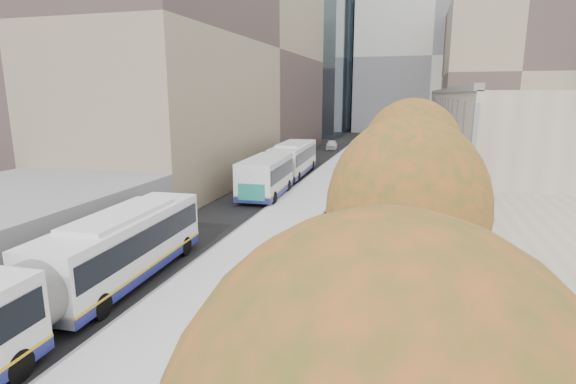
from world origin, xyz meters
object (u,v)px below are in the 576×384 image
(bus_shelter, at_px, (463,248))
(cyclist, at_px, (345,267))
(distant_car, at_px, (332,145))
(bus_near, at_px, (60,281))
(bus_far, at_px, (283,165))

(bus_shelter, xyz_separation_m, cyclist, (-4.49, 0.43, -1.43))
(cyclist, distance_m, distant_car, 46.74)
(bus_near, distance_m, bus_far, 25.93)
(bus_far, bearing_deg, cyclist, -69.40)
(cyclist, height_order, distant_car, cyclist)
(bus_near, distance_m, cyclist, 10.72)
(bus_near, bearing_deg, distant_car, 87.58)
(bus_shelter, xyz_separation_m, distant_car, (-13.37, 46.32, -1.51))
(bus_near, height_order, bus_far, bus_far)
(cyclist, relative_size, distant_car, 0.51)
(bus_far, xyz_separation_m, cyclist, (8.55, -20.06, -0.91))
(bus_far, bearing_deg, bus_near, -93.34)
(cyclist, bearing_deg, bus_far, 100.44)
(bus_shelter, bearing_deg, bus_far, 122.48)
(bus_near, bearing_deg, cyclist, 30.92)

